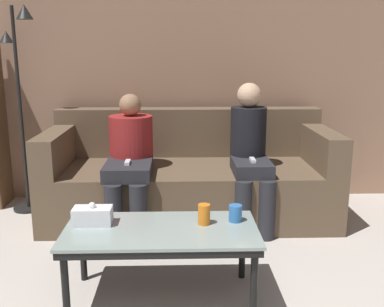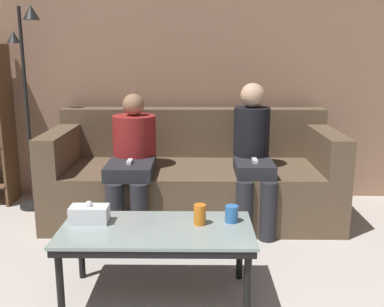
{
  "view_description": "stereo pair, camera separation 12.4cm",
  "coord_description": "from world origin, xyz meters",
  "px_view_note": "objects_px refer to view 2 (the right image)",
  "views": [
    {
      "loc": [
        -0.09,
        -0.57,
        1.4
      ],
      "look_at": [
        0.0,
        2.44,
        0.71
      ],
      "focal_mm": 42.0,
      "sensor_mm": 36.0,
      "label": 1
    },
    {
      "loc": [
        0.03,
        -0.57,
        1.4
      ],
      "look_at": [
        0.0,
        2.44,
        0.71
      ],
      "focal_mm": 42.0,
      "sensor_mm": 36.0,
      "label": 2
    }
  ],
  "objects_px": {
    "cup_near_left": "(200,215)",
    "standing_lamp": "(28,87)",
    "seated_person_mid_left": "(253,152)",
    "cup_near_right": "(232,214)",
    "seated_person_left_end": "(133,155)",
    "couch": "(193,178)",
    "tissue_box": "(89,214)",
    "coffee_table": "(157,235)"
  },
  "relations": [
    {
      "from": "tissue_box",
      "to": "standing_lamp",
      "type": "relative_size",
      "value": 0.12
    },
    {
      "from": "coffee_table",
      "to": "cup_near_left",
      "type": "xyz_separation_m",
      "value": [
        0.24,
        0.06,
        0.1
      ]
    },
    {
      "from": "couch",
      "to": "tissue_box",
      "type": "distance_m",
      "value": 1.41
    },
    {
      "from": "couch",
      "to": "standing_lamp",
      "type": "distance_m",
      "value": 1.63
    },
    {
      "from": "coffee_table",
      "to": "seated_person_left_end",
      "type": "bearing_deg",
      "value": 104.44
    },
    {
      "from": "coffee_table",
      "to": "tissue_box",
      "type": "xyz_separation_m",
      "value": [
        -0.39,
        0.08,
        0.09
      ]
    },
    {
      "from": "standing_lamp",
      "to": "seated_person_mid_left",
      "type": "distance_m",
      "value": 2.01
    },
    {
      "from": "cup_near_right",
      "to": "tissue_box",
      "type": "relative_size",
      "value": 0.45
    },
    {
      "from": "tissue_box",
      "to": "seated_person_left_end",
      "type": "distance_m",
      "value": 1.04
    },
    {
      "from": "couch",
      "to": "seated_person_left_end",
      "type": "relative_size",
      "value": 2.23
    },
    {
      "from": "seated_person_mid_left",
      "to": "cup_near_left",
      "type": "bearing_deg",
      "value": -111.87
    },
    {
      "from": "cup_near_right",
      "to": "seated_person_mid_left",
      "type": "distance_m",
      "value": 1.06
    },
    {
      "from": "couch",
      "to": "tissue_box",
      "type": "xyz_separation_m",
      "value": [
        -0.59,
        -1.27,
        0.15
      ]
    },
    {
      "from": "coffee_table",
      "to": "seated_person_left_end",
      "type": "distance_m",
      "value": 1.16
    },
    {
      "from": "cup_near_right",
      "to": "tissue_box",
      "type": "bearing_deg",
      "value": -178.74
    },
    {
      "from": "cup_near_right",
      "to": "standing_lamp",
      "type": "xyz_separation_m",
      "value": [
        -1.67,
        1.44,
        0.61
      ]
    },
    {
      "from": "cup_near_right",
      "to": "standing_lamp",
      "type": "bearing_deg",
      "value": 139.33
    },
    {
      "from": "couch",
      "to": "tissue_box",
      "type": "bearing_deg",
      "value": -114.79
    },
    {
      "from": "cup_near_right",
      "to": "seated_person_mid_left",
      "type": "bearing_deg",
      "value": 76.7
    },
    {
      "from": "coffee_table",
      "to": "tissue_box",
      "type": "relative_size",
      "value": 4.95
    },
    {
      "from": "standing_lamp",
      "to": "seated_person_left_end",
      "type": "height_order",
      "value": "standing_lamp"
    },
    {
      "from": "cup_near_right",
      "to": "seated_person_left_end",
      "type": "bearing_deg",
      "value": 125.19
    },
    {
      "from": "seated_person_left_end",
      "to": "seated_person_mid_left",
      "type": "relative_size",
      "value": 0.93
    },
    {
      "from": "cup_near_left",
      "to": "standing_lamp",
      "type": "bearing_deg",
      "value": 135.22
    },
    {
      "from": "coffee_table",
      "to": "standing_lamp",
      "type": "distance_m",
      "value": 2.09
    },
    {
      "from": "coffee_table",
      "to": "cup_near_right",
      "type": "xyz_separation_m",
      "value": [
        0.43,
        0.1,
        0.09
      ]
    },
    {
      "from": "standing_lamp",
      "to": "tissue_box",
      "type": "bearing_deg",
      "value": -59.77
    },
    {
      "from": "cup_near_left",
      "to": "seated_person_left_end",
      "type": "height_order",
      "value": "seated_person_left_end"
    },
    {
      "from": "cup_near_right",
      "to": "seated_person_left_end",
      "type": "relative_size",
      "value": 0.09
    },
    {
      "from": "standing_lamp",
      "to": "seated_person_left_end",
      "type": "xyz_separation_m",
      "value": [
        0.96,
        -0.42,
        -0.5
      ]
    },
    {
      "from": "cup_near_right",
      "to": "standing_lamp",
      "type": "height_order",
      "value": "standing_lamp"
    },
    {
      "from": "coffee_table",
      "to": "seated_person_mid_left",
      "type": "relative_size",
      "value": 0.95
    },
    {
      "from": "cup_near_left",
      "to": "standing_lamp",
      "type": "distance_m",
      "value": 2.18
    },
    {
      "from": "couch",
      "to": "seated_person_mid_left",
      "type": "bearing_deg",
      "value": -25.51
    },
    {
      "from": "couch",
      "to": "cup_near_right",
      "type": "bearing_deg",
      "value": -79.33
    },
    {
      "from": "tissue_box",
      "to": "cup_near_right",
      "type": "bearing_deg",
      "value": 1.26
    },
    {
      "from": "standing_lamp",
      "to": "seated_person_mid_left",
      "type": "xyz_separation_m",
      "value": [
        1.91,
        -0.41,
        -0.48
      ]
    },
    {
      "from": "cup_near_left",
      "to": "cup_near_right",
      "type": "relative_size",
      "value": 1.2
    },
    {
      "from": "tissue_box",
      "to": "coffee_table",
      "type": "bearing_deg",
      "value": -11.07
    },
    {
      "from": "seated_person_left_end",
      "to": "standing_lamp",
      "type": "bearing_deg",
      "value": 156.19
    },
    {
      "from": "cup_near_left",
      "to": "standing_lamp",
      "type": "xyz_separation_m",
      "value": [
        -1.49,
        1.47,
        0.6
      ]
    },
    {
      "from": "couch",
      "to": "standing_lamp",
      "type": "xyz_separation_m",
      "value": [
        -1.43,
        0.18,
        0.76
      ]
    }
  ]
}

